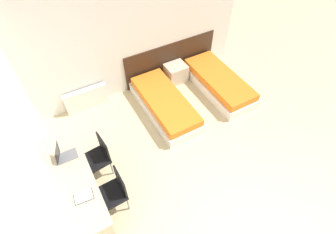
{
  "coord_description": "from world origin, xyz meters",
  "views": [
    {
      "loc": [
        -1.64,
        -0.87,
        4.38
      ],
      "look_at": [
        0.0,
        2.05,
        0.55
      ],
      "focal_mm": 28.0,
      "sensor_mm": 36.0,
      "label": 1
    }
  ],
  "objects": [
    {
      "name": "ground_plane",
      "position": [
        0.0,
        0.0,
        0.0
      ],
      "size": [
        20.0,
        20.0,
        0.0
      ],
      "primitive_type": "plane",
      "color": "beige"
    },
    {
      "name": "wall_back",
      "position": [
        0.0,
        3.76,
        1.35
      ],
      "size": [
        5.48,
        0.05,
        2.7
      ],
      "color": "white",
      "rests_on": "ground_plane"
    },
    {
      "name": "wall_left",
      "position": [
        -2.27,
        1.87,
        1.35
      ],
      "size": [
        0.05,
        4.73,
        2.7
      ],
      "color": "white",
      "rests_on": "ground_plane"
    },
    {
      "name": "headboard_panel",
      "position": [
        1.02,
        3.72,
        0.46
      ],
      "size": [
        2.43,
        0.03,
        0.92
      ],
      "color": "#382316",
      "rests_on": "ground_plane"
    },
    {
      "name": "bed_near_window",
      "position": [
        0.28,
        2.69,
        0.19
      ],
      "size": [
        0.85,
        1.99,
        0.39
      ],
      "color": "silver",
      "rests_on": "ground_plane"
    },
    {
      "name": "bed_near_door",
      "position": [
        1.76,
        2.69,
        0.19
      ],
      "size": [
        0.85,
        1.99,
        0.39
      ],
      "color": "silver",
      "rests_on": "ground_plane"
    },
    {
      "name": "nightstand",
      "position": [
        1.02,
        3.47,
        0.23
      ],
      "size": [
        0.5,
        0.43,
        0.45
      ],
      "color": "beige",
      "rests_on": "ground_plane"
    },
    {
      "name": "radiator",
      "position": [
        -1.2,
        3.64,
        0.26
      ],
      "size": [
        0.96,
        0.12,
        0.52
      ],
      "color": "silver",
      "rests_on": "ground_plane"
    },
    {
      "name": "desk",
      "position": [
        -1.96,
        1.54,
        0.58
      ],
      "size": [
        0.57,
        1.92,
        0.74
      ],
      "color": "#C6B28E",
      "rests_on": "ground_plane"
    },
    {
      "name": "chair_near_laptop",
      "position": [
        -1.48,
        1.92,
        0.47
      ],
      "size": [
        0.48,
        0.48,
        0.86
      ],
      "rotation": [
        0.0,
        0.0,
        0.11
      ],
      "color": "black",
      "rests_on": "ground_plane"
    },
    {
      "name": "chair_near_notebook",
      "position": [
        -1.48,
        1.17,
        0.47
      ],
      "size": [
        0.45,
        0.45,
        0.86
      ],
      "rotation": [
        0.0,
        0.0,
        0.03
      ],
      "color": "black",
      "rests_on": "ground_plane"
    },
    {
      "name": "laptop",
      "position": [
        -1.98,
        1.96,
        0.81
      ],
      "size": [
        0.35,
        0.22,
        0.33
      ],
      "rotation": [
        0.0,
        0.0,
        -0.03
      ],
      "color": "slate",
      "rests_on": "desk"
    },
    {
      "name": "open_notebook",
      "position": [
        -1.91,
        1.16,
        0.75
      ],
      "size": [
        0.29,
        0.21,
        0.02
      ],
      "rotation": [
        0.0,
        0.0,
        -0.1
      ],
      "color": "black",
      "rests_on": "desk"
    }
  ]
}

